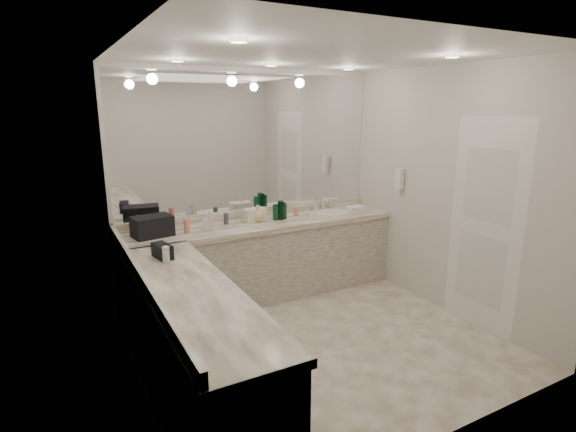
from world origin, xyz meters
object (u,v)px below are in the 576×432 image
cream_cosmetic_case (254,215)px  soap_bottle_b (206,222)px  soap_bottle_a (209,220)px  wall_phone (399,179)px  sink (332,213)px  soap_bottle_c (258,213)px  hand_towel (355,208)px  black_toiletry_bag (152,226)px

cream_cosmetic_case → soap_bottle_b: 0.61m
cream_cosmetic_case → soap_bottle_a: size_ratio=1.26×
wall_phone → sink: bearing=140.4°
sink → cream_cosmetic_case: (-1.01, 0.08, 0.08)m
soap_bottle_c → hand_towel: bearing=-0.7°
black_toiletry_bag → hand_towel: bearing=0.4°
wall_phone → black_toiletry_bag: 2.85m
soap_bottle_a → soap_bottle_b: 0.05m
wall_phone → soap_bottle_b: size_ratio=1.38×
soap_bottle_a → soap_bottle_c: soap_bottle_a is taller
sink → hand_towel: size_ratio=1.85×
sink → soap_bottle_a: 1.59m
wall_phone → soap_bottle_b: 2.31m
hand_towel → soap_bottle_a: bearing=-179.3°
wall_phone → soap_bottle_a: bearing=167.0°
soap_bottle_b → sink: bearing=0.6°
hand_towel → soap_bottle_c: 1.37m
soap_bottle_a → soap_bottle_c: size_ratio=1.02×
sink → soap_bottle_b: (-1.62, -0.02, 0.09)m
sink → wall_phone: wall_phone is taller
wall_phone → black_toiletry_bag: bearing=169.6°
black_toiletry_bag → soap_bottle_b: black_toiletry_bag is taller
hand_towel → soap_bottle_c: soap_bottle_c is taller
cream_cosmetic_case → soap_bottle_c: bearing=-63.8°
soap_bottle_a → soap_bottle_c: 0.59m
sink → cream_cosmetic_case: 1.02m
black_toiletry_bag → soap_bottle_b: 0.56m
wall_phone → soap_bottle_b: (-2.23, 0.48, -0.36)m
hand_towel → wall_phone: bearing=-66.8°
cream_cosmetic_case → hand_towel: (1.39, -0.06, -0.05)m
soap_bottle_a → soap_bottle_c: (0.59, 0.04, -0.00)m
wall_phone → soap_bottle_a: wall_phone is taller
sink → black_toiletry_bag: bearing=179.7°
wall_phone → soap_bottle_c: wall_phone is taller
cream_cosmetic_case → wall_phone: bearing=-24.8°
hand_towel → soap_bottle_b: size_ratio=1.37×
soap_bottle_b → soap_bottle_c: bearing=5.6°
wall_phone → cream_cosmetic_case: wall_phone is taller
black_toiletry_bag → wall_phone: bearing=-10.4°
cream_cosmetic_case → soap_bottle_c: 0.05m
black_toiletry_bag → soap_bottle_c: size_ratio=1.97×
wall_phone → soap_bottle_b: wall_phone is taller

